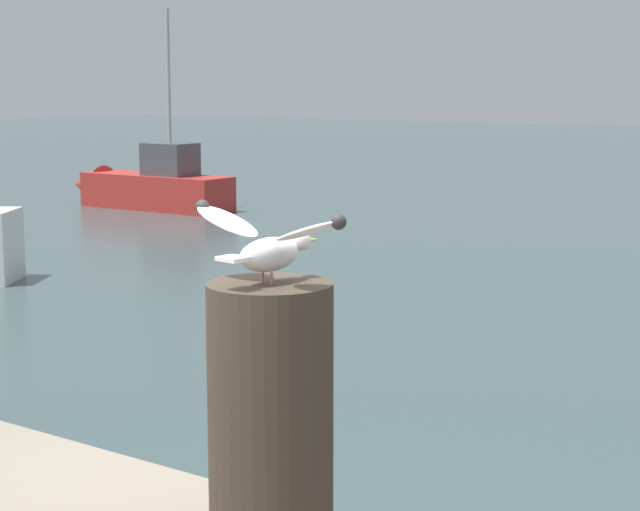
# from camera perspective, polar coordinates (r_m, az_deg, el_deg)

# --- Properties ---
(mooring_post) EXTENTS (0.37, 0.37, 0.82)m
(mooring_post) POSITION_cam_1_polar(r_m,az_deg,el_deg) (3.33, -2.56, -8.42)
(mooring_post) COLOR #382D23
(mooring_post) RESTS_ON harbor_quay
(seagull) EXTENTS (0.59, 0.39, 0.23)m
(seagull) POSITION_cam_1_polar(r_m,az_deg,el_deg) (3.22, -2.57, 0.66)
(seagull) COLOR #C67160
(seagull) RESTS_ON mooring_post
(boat_red) EXTENTS (4.13, 1.09, 4.09)m
(boat_red) POSITION_cam_1_polar(r_m,az_deg,el_deg) (23.28, -9.00, 3.57)
(boat_red) COLOR #B72D28
(boat_red) RESTS_ON ground_plane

